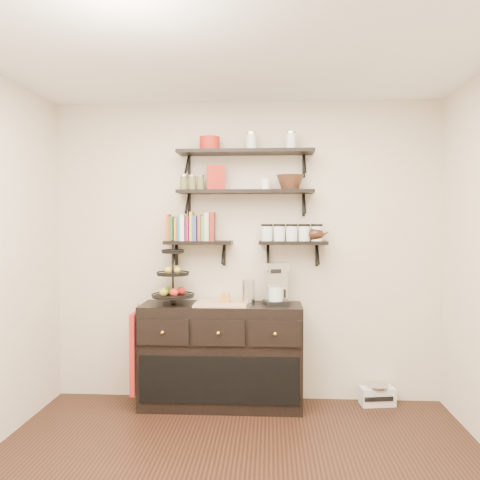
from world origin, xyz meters
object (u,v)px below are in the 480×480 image
sideboard (221,355)px  fruit_stand (173,283)px  radio (377,395)px  coffee_maker (276,284)px

sideboard → fruit_stand: size_ratio=2.60×
sideboard → fruit_stand: bearing=179.4°
sideboard → fruit_stand: 0.76m
sideboard → fruit_stand: (-0.42, 0.00, 0.63)m
fruit_stand → radio: (1.79, 0.10, -1.00)m
sideboard → coffee_maker: 0.78m
radio → coffee_maker: bearing=176.2°
coffee_maker → radio: size_ratio=1.17×
coffee_maker → radio: 1.34m
fruit_stand → coffee_maker: bearing=1.3°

